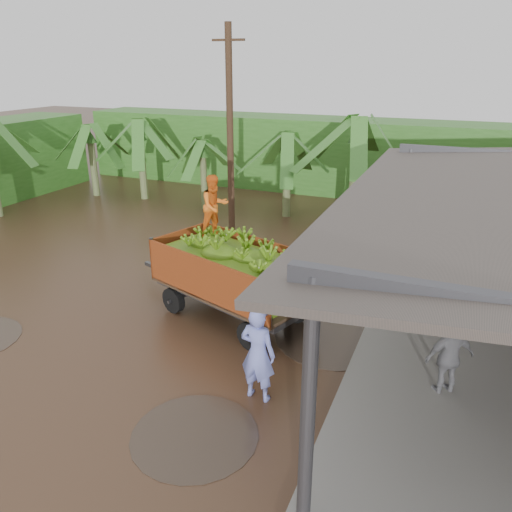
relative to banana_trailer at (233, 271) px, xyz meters
The scene contains 7 objects.
ground 2.72m from the banana_trailer, 133.74° to the right, with size 100.00×100.00×0.00m, color black.
hedge_north 14.74m from the banana_trailer, 104.39° to the left, with size 22.00×3.00×3.60m, color #2D661E.
banana_trailer is the anchor object (origin of this frame).
man_blue 3.45m from the banana_trailer, 56.76° to the right, with size 0.73×0.48×2.00m, color #7883DB.
man_grey 5.50m from the banana_trailer, 14.13° to the right, with size 1.00×0.42×1.71m, color gray.
utility_pole 6.96m from the banana_trailer, 115.55° to the left, with size 1.20×0.24×7.47m.
banana_plants 8.51m from the banana_trailer, 146.36° to the left, with size 24.29×19.52×4.43m.
Camera 1 is at (6.70, -8.78, 6.29)m, focal length 35.00 mm.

